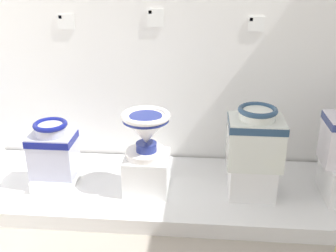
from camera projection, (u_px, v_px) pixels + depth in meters
display_platform at (152, 190)px, 3.17m from camera, size 3.56×0.94×0.11m
plinth_block_slender_white at (57, 179)px, 3.13m from camera, size 0.29×0.33×0.09m
antique_toilet_slender_white at (53, 148)px, 3.03m from camera, size 0.33×0.26×0.42m
plinth_block_broad_patterned at (147, 173)px, 3.04m from camera, size 0.32×0.33×0.27m
antique_toilet_broad_patterned at (146, 130)px, 2.90m from camera, size 0.35×0.35×0.33m
plinth_block_squat_floral at (252, 179)px, 2.99m from camera, size 0.32×0.29×0.24m
antique_toilet_squat_floral at (255, 136)px, 2.86m from camera, size 0.38×0.30×0.43m
info_placard_second at (66, 21)px, 3.22m from camera, size 0.13×0.01×0.12m
info_placard_third at (155, 18)px, 3.15m from camera, size 0.13×0.01×0.14m
info_placard_fourth at (256, 24)px, 3.10m from camera, size 0.12×0.01×0.11m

